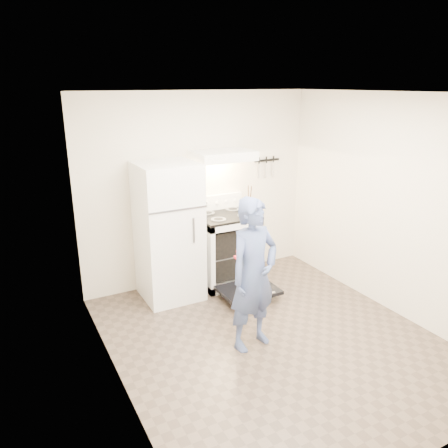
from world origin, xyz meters
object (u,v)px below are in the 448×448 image
at_px(stove_body, 226,250).
at_px(tea_kettle, 198,203).
at_px(refrigerator, 168,232).
at_px(person, 254,275).
at_px(dutch_oven, 249,257).

height_order(stove_body, tea_kettle, tea_kettle).
distance_m(refrigerator, person, 1.47).
bearing_deg(dutch_oven, stove_body, 74.71).
bearing_deg(dutch_oven, person, -114.62).
distance_m(stove_body, dutch_oven, 1.15).
relative_size(tea_kettle, person, 0.18).
relative_size(stove_body, dutch_oven, 2.71).
bearing_deg(person, dutch_oven, 54.83).
height_order(refrigerator, stove_body, refrigerator).
bearing_deg(dutch_oven, refrigerator, 116.76).
distance_m(tea_kettle, person, 1.71).
xyz_separation_m(refrigerator, dutch_oven, (0.52, -1.03, -0.05)).
xyz_separation_m(refrigerator, stove_body, (0.81, 0.02, -0.39)).
bearing_deg(stove_body, tea_kettle, 143.43).
bearing_deg(person, tea_kettle, 73.52).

